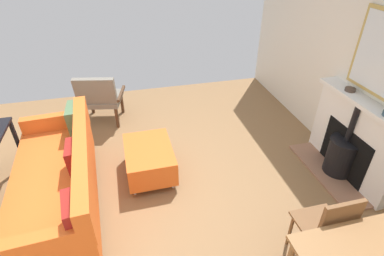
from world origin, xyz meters
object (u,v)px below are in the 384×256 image
ottoman (149,159)px  armchair_accent (99,96)px  fireplace (351,144)px  dining_chair_near_fireplace (328,226)px  sofa (60,181)px  mantel_bowl_near (350,89)px

ottoman → armchair_accent: 1.56m
fireplace → ottoman: bearing=-12.8°
ottoman → dining_chair_near_fireplace: (-1.36, 1.61, 0.26)m
fireplace → sofa: 3.44m
dining_chair_near_fireplace → mantel_bowl_near: bearing=-128.8°
sofa → armchair_accent: size_ratio=2.44×
ottoman → mantel_bowl_near: bearing=173.9°
sofa → armchair_accent: (-0.42, -1.71, 0.12)m
mantel_bowl_near → dining_chair_near_fireplace: bearing=51.2°
dining_chair_near_fireplace → sofa: bearing=-29.3°
mantel_bowl_near → sofa: size_ratio=0.06×
mantel_bowl_near → fireplace: bearing=87.3°
fireplace → mantel_bowl_near: (-0.01, -0.29, 0.60)m
mantel_bowl_near → dining_chair_near_fireplace: size_ratio=0.14×
armchair_accent → sofa: bearing=76.4°
sofa → dining_chair_near_fireplace: (-2.35, 1.32, 0.15)m
fireplace → dining_chair_near_fireplace: 1.51m
sofa → dining_chair_near_fireplace: 2.70m
ottoman → dining_chair_near_fireplace: dining_chair_near_fireplace is taller
fireplace → armchair_accent: fireplace is taller
mantel_bowl_near → ottoman: (2.44, -0.26, -0.80)m
fireplace → sofa: fireplace is taller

